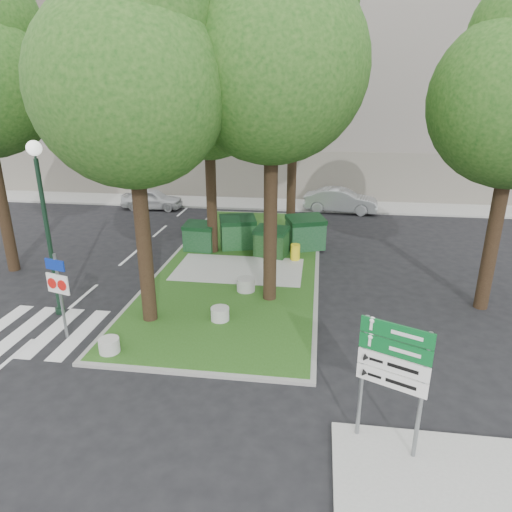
% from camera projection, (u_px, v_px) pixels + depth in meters
% --- Properties ---
extents(ground, '(120.00, 120.00, 0.00)m').
position_uv_depth(ground, '(173.00, 372.00, 11.67)').
color(ground, black).
rests_on(ground, ground).
extents(median_island, '(6.00, 16.00, 0.12)m').
position_uv_depth(median_island, '(243.00, 262.00, 19.04)').
color(median_island, '#244E16').
rests_on(median_island, ground).
extents(median_kerb, '(6.30, 16.30, 0.10)m').
position_uv_depth(median_kerb, '(243.00, 262.00, 19.04)').
color(median_kerb, gray).
rests_on(median_kerb, ground).
extents(building_sidewalk, '(42.00, 3.00, 0.12)m').
position_uv_depth(building_sidewalk, '(262.00, 204.00, 28.88)').
color(building_sidewalk, '#999993').
rests_on(building_sidewalk, ground).
extents(zebra_crossing, '(5.00, 3.00, 0.01)m').
position_uv_depth(zebra_crossing, '(66.00, 333.00, 13.55)').
color(zebra_crossing, silver).
rests_on(zebra_crossing, ground).
extents(apartment_building, '(41.00, 12.00, 16.00)m').
position_uv_depth(apartment_building, '(276.00, 73.00, 33.17)').
color(apartment_building, '#C2AC91').
rests_on(apartment_building, ground).
extents(tree_median_near_left, '(5.20, 5.20, 10.53)m').
position_uv_depth(tree_median_near_left, '(133.00, 68.00, 11.75)').
color(tree_median_near_left, black).
rests_on(tree_median_near_left, ground).
extents(tree_median_near_right, '(5.60, 5.60, 11.46)m').
position_uv_depth(tree_median_near_right, '(276.00, 46.00, 12.93)').
color(tree_median_near_right, black).
rests_on(tree_median_near_right, ground).
extents(tree_median_mid, '(4.80, 4.80, 9.99)m').
position_uv_depth(tree_median_mid, '(210.00, 86.00, 17.86)').
color(tree_median_mid, black).
rests_on(tree_median_mid, ground).
extents(tree_median_far, '(5.80, 5.80, 11.93)m').
position_uv_depth(tree_median_far, '(297.00, 53.00, 19.78)').
color(tree_median_far, black).
rests_on(tree_median_far, ground).
extents(dumpster_a, '(1.44, 1.07, 1.26)m').
position_uv_depth(dumpster_a, '(200.00, 237.00, 20.12)').
color(dumpster_a, '#0E3517').
rests_on(dumpster_a, median_island).
extents(dumpster_b, '(1.81, 1.50, 1.45)m').
position_uv_depth(dumpster_b, '(238.00, 232.00, 20.41)').
color(dumpster_b, '#13411B').
rests_on(dumpster_b, median_island).
extents(dumpster_c, '(1.56, 1.25, 1.27)m').
position_uv_depth(dumpster_c, '(271.00, 242.00, 19.40)').
color(dumpster_c, black).
rests_on(dumpster_c, median_island).
extents(dumpster_d, '(1.92, 1.65, 1.50)m').
position_uv_depth(dumpster_d, '(305.00, 233.00, 20.27)').
color(dumpster_d, '#133F1F').
rests_on(dumpster_d, median_island).
extents(bollard_left, '(0.55, 0.55, 0.40)m').
position_uv_depth(bollard_left, '(109.00, 345.00, 12.27)').
color(bollard_left, '#ACABA6').
rests_on(bollard_left, median_island).
extents(bollard_right, '(0.57, 0.57, 0.41)m').
position_uv_depth(bollard_right, '(220.00, 314.00, 14.01)').
color(bollard_right, '#A1A29D').
rests_on(bollard_right, median_island).
extents(bollard_mid, '(0.64, 0.64, 0.46)m').
position_uv_depth(bollard_mid, '(246.00, 285.00, 16.07)').
color(bollard_mid, gray).
rests_on(bollard_mid, median_island).
extents(litter_bin, '(0.39, 0.39, 0.68)m').
position_uv_depth(litter_bin, '(295.00, 252.00, 18.97)').
color(litter_bin, yellow).
rests_on(litter_bin, median_island).
extents(street_lamp, '(0.43, 0.43, 5.46)m').
position_uv_depth(street_lamp, '(44.00, 210.00, 13.60)').
color(street_lamp, black).
rests_on(street_lamp, ground).
extents(traffic_sign_pole, '(0.76, 0.26, 2.59)m').
position_uv_depth(traffic_sign_pole, '(59.00, 285.00, 12.74)').
color(traffic_sign_pole, slate).
rests_on(traffic_sign_pole, ground).
extents(directional_sign, '(1.24, 0.61, 2.70)m').
position_uv_depth(directional_sign, '(393.00, 367.00, 8.51)').
color(directional_sign, slate).
rests_on(directional_sign, sidewalk_corner).
extents(car_white, '(3.67, 1.53, 1.24)m').
position_uv_depth(car_white, '(152.00, 199.00, 27.67)').
color(car_white, silver).
rests_on(car_white, ground).
extents(car_silver, '(4.42, 1.99, 1.41)m').
position_uv_depth(car_silver, '(341.00, 200.00, 26.92)').
color(car_silver, '#A8ADB1').
rests_on(car_silver, ground).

